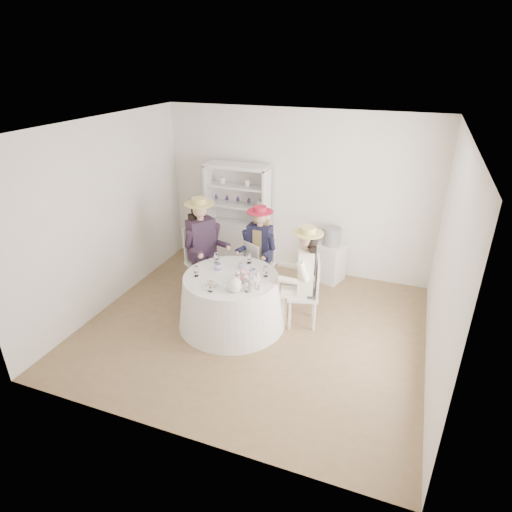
% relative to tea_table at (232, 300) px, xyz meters
% --- Properties ---
extents(ground, '(4.50, 4.50, 0.00)m').
position_rel_tea_table_xyz_m(ground, '(0.32, -0.00, -0.37)').
color(ground, brown).
rests_on(ground, ground).
extents(ceiling, '(4.50, 4.50, 0.00)m').
position_rel_tea_table_xyz_m(ceiling, '(0.32, -0.00, 2.33)').
color(ceiling, white).
rests_on(ceiling, wall_back).
extents(wall_back, '(4.50, 0.00, 4.50)m').
position_rel_tea_table_xyz_m(wall_back, '(0.32, 2.00, 0.98)').
color(wall_back, silver).
rests_on(wall_back, ground).
extents(wall_front, '(4.50, 0.00, 4.50)m').
position_rel_tea_table_xyz_m(wall_front, '(0.32, -2.00, 0.98)').
color(wall_front, silver).
rests_on(wall_front, ground).
extents(wall_left, '(0.00, 4.50, 4.50)m').
position_rel_tea_table_xyz_m(wall_left, '(-1.93, -0.00, 0.98)').
color(wall_left, silver).
rests_on(wall_left, ground).
extents(wall_right, '(0.00, 4.50, 4.50)m').
position_rel_tea_table_xyz_m(wall_right, '(2.57, -0.00, 0.98)').
color(wall_right, silver).
rests_on(wall_right, ground).
extents(tea_table, '(1.49, 1.49, 0.74)m').
position_rel_tea_table_xyz_m(tea_table, '(0.00, 0.00, 0.00)').
color(tea_table, white).
rests_on(tea_table, ground).
extents(hutch, '(1.19, 0.72, 1.81)m').
position_rel_tea_table_xyz_m(hutch, '(-0.62, 1.76, 0.28)').
color(hutch, silver).
rests_on(hutch, ground).
extents(side_table, '(0.51, 0.51, 0.63)m').
position_rel_tea_table_xyz_m(side_table, '(1.01, 1.75, -0.05)').
color(side_table, silver).
rests_on(side_table, ground).
extents(hatbox, '(0.35, 0.35, 0.29)m').
position_rel_tea_table_xyz_m(hatbox, '(1.01, 1.75, 0.41)').
color(hatbox, black).
rests_on(hatbox, side_table).
extents(guest_left, '(0.67, 0.62, 1.55)m').
position_rel_tea_table_xyz_m(guest_left, '(-0.74, 0.63, 0.51)').
color(guest_left, silver).
rests_on(guest_left, ground).
extents(guest_mid, '(0.51, 0.54, 1.41)m').
position_rel_tea_table_xyz_m(guest_mid, '(0.05, 0.97, 0.43)').
color(guest_mid, silver).
rests_on(guest_mid, ground).
extents(guest_right, '(0.59, 0.55, 1.45)m').
position_rel_tea_table_xyz_m(guest_right, '(0.91, 0.33, 0.45)').
color(guest_right, silver).
rests_on(guest_right, ground).
extents(spare_chair, '(0.48, 0.48, 0.86)m').
position_rel_tea_table_xyz_m(spare_chair, '(0.01, 0.93, 0.09)').
color(spare_chair, silver).
rests_on(spare_chair, ground).
extents(teacup_a, '(0.10, 0.10, 0.08)m').
position_rel_tea_table_xyz_m(teacup_a, '(-0.25, 0.12, 0.41)').
color(teacup_a, white).
rests_on(teacup_a, tea_table).
extents(teacup_b, '(0.07, 0.07, 0.07)m').
position_rel_tea_table_xyz_m(teacup_b, '(0.03, 0.28, 0.41)').
color(teacup_b, white).
rests_on(teacup_b, tea_table).
extents(teacup_c, '(0.12, 0.12, 0.07)m').
position_rel_tea_table_xyz_m(teacup_c, '(0.26, 0.15, 0.41)').
color(teacup_c, white).
rests_on(teacup_c, tea_table).
extents(flower_bowl, '(0.26, 0.26, 0.06)m').
position_rel_tea_table_xyz_m(flower_bowl, '(0.19, -0.08, 0.40)').
color(flower_bowl, white).
rests_on(flower_bowl, tea_table).
extents(flower_arrangement, '(0.18, 0.18, 0.07)m').
position_rel_tea_table_xyz_m(flower_arrangement, '(0.20, -0.08, 0.46)').
color(flower_arrangement, '#DA6D8C').
rests_on(flower_arrangement, tea_table).
extents(table_teapot, '(0.28, 0.20, 0.21)m').
position_rel_tea_table_xyz_m(table_teapot, '(0.20, -0.34, 0.46)').
color(table_teapot, white).
rests_on(table_teapot, tea_table).
extents(sandwich_plate, '(0.24, 0.24, 0.05)m').
position_rel_tea_table_xyz_m(sandwich_plate, '(-0.11, -0.34, 0.39)').
color(sandwich_plate, white).
rests_on(sandwich_plate, tea_table).
extents(cupcake_stand, '(0.23, 0.23, 0.21)m').
position_rel_tea_table_xyz_m(cupcake_stand, '(0.41, -0.21, 0.45)').
color(cupcake_stand, white).
rests_on(cupcake_stand, tea_table).
extents(stemware_set, '(0.95, 1.00, 0.15)m').
position_rel_tea_table_xyz_m(stemware_set, '(0.00, 0.00, 0.45)').
color(stemware_set, white).
rests_on(stemware_set, tea_table).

